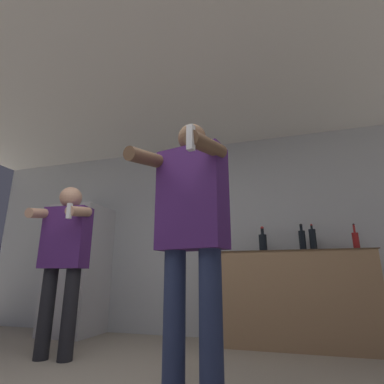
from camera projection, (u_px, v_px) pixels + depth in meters
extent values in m
cube|color=#B2B7BC|center=(206.00, 234.00, 4.04)|extent=(7.00, 0.06, 2.55)
cube|color=silver|center=(170.00, 90.00, 3.08)|extent=(7.00, 3.32, 0.05)
cube|color=silver|center=(78.00, 268.00, 4.07)|extent=(0.65, 0.64, 1.67)
cube|color=#B6B6BB|center=(62.00, 267.00, 3.78)|extent=(0.62, 0.01, 1.61)
cylinder|color=#99999E|center=(76.00, 260.00, 3.72)|extent=(0.02, 0.02, 0.75)
cube|color=#997551|center=(294.00, 298.00, 3.27)|extent=(1.66, 0.51, 0.99)
cube|color=brown|center=(290.00, 252.00, 3.41)|extent=(1.69, 0.54, 0.01)
cylinder|color=maroon|center=(356.00, 241.00, 3.28)|extent=(0.07, 0.07, 0.19)
cylinder|color=maroon|center=(354.00, 229.00, 3.32)|extent=(0.02, 0.02, 0.09)
sphere|color=black|center=(353.00, 224.00, 3.33)|extent=(0.02, 0.02, 0.02)
cylinder|color=black|center=(263.00, 243.00, 3.56)|extent=(0.09, 0.09, 0.21)
cylinder|color=black|center=(262.00, 231.00, 3.60)|extent=(0.04, 0.04, 0.08)
sphere|color=maroon|center=(262.00, 228.00, 3.61)|extent=(0.04, 0.04, 0.04)
cylinder|color=black|center=(302.00, 241.00, 3.44)|extent=(0.07, 0.07, 0.24)
cylinder|color=black|center=(301.00, 228.00, 3.48)|extent=(0.03, 0.03, 0.07)
sphere|color=black|center=(301.00, 225.00, 3.49)|extent=(0.03, 0.03, 0.03)
cylinder|color=black|center=(313.00, 240.00, 3.41)|extent=(0.08, 0.08, 0.25)
cylinder|color=black|center=(312.00, 227.00, 3.45)|extent=(0.02, 0.02, 0.05)
sphere|color=maroon|center=(311.00, 225.00, 3.46)|extent=(0.03, 0.03, 0.03)
cylinder|color=navy|center=(174.00, 326.00, 1.78)|extent=(0.14, 0.14, 0.88)
cylinder|color=navy|center=(211.00, 329.00, 1.67)|extent=(0.14, 0.14, 0.88)
cube|color=#4C236B|center=(192.00, 198.00, 1.94)|extent=(0.47, 0.29, 0.66)
sphere|color=brown|center=(192.00, 138.00, 2.06)|extent=(0.19, 0.19, 0.19)
cylinder|color=brown|center=(149.00, 159.00, 1.94)|extent=(0.18, 0.42, 0.16)
cylinder|color=brown|center=(207.00, 145.00, 1.74)|extent=(0.18, 0.42, 0.16)
cube|color=white|center=(191.00, 138.00, 1.57)|extent=(0.04, 0.04, 0.14)
cylinder|color=black|center=(46.00, 312.00, 2.81)|extent=(0.13, 0.13, 0.80)
cylinder|color=black|center=(69.00, 313.00, 2.76)|extent=(0.13, 0.13, 0.80)
cube|color=#4C236B|center=(66.00, 237.00, 2.98)|extent=(0.46, 0.24, 0.60)
sphere|color=tan|center=(71.00, 198.00, 3.09)|extent=(0.22, 0.22, 0.22)
cylinder|color=tan|center=(40.00, 213.00, 2.93)|extent=(0.12, 0.33, 0.15)
cylinder|color=tan|center=(79.00, 211.00, 2.85)|extent=(0.12, 0.33, 0.15)
cube|color=white|center=(69.00, 211.00, 2.70)|extent=(0.04, 0.04, 0.14)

